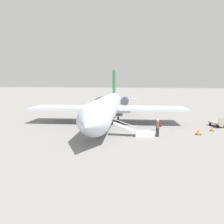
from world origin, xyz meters
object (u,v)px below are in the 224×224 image
at_px(airplane_main, 108,106).
at_px(boarding_stairs, 140,132).
at_px(passenger, 158,126).
at_px(luggage_cart, 218,123).

xyz_separation_m(airplane_main, boarding_stairs, (5.70, 5.68, -1.84)).
xyz_separation_m(boarding_stairs, passenger, (-0.41, 1.61, 0.62)).
distance_m(boarding_stairs, passenger, 1.77).
relative_size(airplane_main, passenger, 15.39).
bearing_deg(passenger, luggage_cart, -144.14).
bearing_deg(boarding_stairs, luggage_cart, -149.39).
height_order(airplane_main, luggage_cart, airplane_main).
xyz_separation_m(airplane_main, passenger, (5.29, 7.29, -1.22)).
relative_size(boarding_stairs, luggage_cart, 1.68).
distance_m(airplane_main, boarding_stairs, 8.25).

